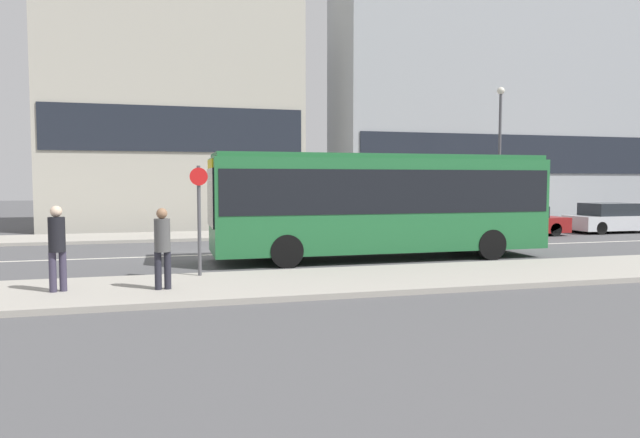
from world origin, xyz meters
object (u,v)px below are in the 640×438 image
pedestrian_down_pavement (162,243)px  street_lamp (500,143)px  parked_car_0 (518,222)px  city_bus (380,199)px  bus_stop_sign (199,212)px  parked_car_1 (609,219)px  pedestrian_near_stop (57,243)px

pedestrian_down_pavement → street_lamp: (15.83, 12.04, 3.20)m
parked_car_0 → street_lamp: (0.31, 2.09, 3.70)m
city_bus → parked_car_0: city_bus is taller
pedestrian_down_pavement → bus_stop_sign: bus_stop_sign is taller
parked_car_0 → pedestrian_down_pavement: 18.45m
city_bus → street_lamp: (9.17, 7.73, 2.44)m
parked_car_1 → city_bus: bearing=-157.4°
city_bus → pedestrian_near_stop: 9.71m
street_lamp → pedestrian_down_pavement: bearing=-142.8°
bus_stop_sign → parked_car_1: bearing=23.2°
parked_car_0 → street_lamp: street_lamp is taller
city_bus → bus_stop_sign: bearing=-158.0°
parked_car_1 → street_lamp: size_ratio=0.58×
parked_car_1 → pedestrian_near_stop: 24.88m
pedestrian_near_stop → street_lamp: bearing=-164.4°
parked_car_1 → street_lamp: (-4.86, 1.90, 3.68)m
pedestrian_down_pavement → street_lamp: 20.15m
street_lamp → parked_car_0: bearing=-98.4°
pedestrian_near_stop → bus_stop_sign: (3.03, 1.33, 0.54)m
pedestrian_down_pavement → parked_car_1: bearing=20.9°
pedestrian_down_pavement → bus_stop_sign: size_ratio=0.65×
parked_car_0 → pedestrian_near_stop: bearing=-151.4°
street_lamp → pedestrian_near_stop: bearing=-146.9°
parked_car_1 → pedestrian_down_pavement: 23.04m
city_bus → pedestrian_down_pavement: 7.97m
bus_stop_sign → street_lamp: (14.96, 10.41, 2.62)m
city_bus → pedestrian_near_stop: size_ratio=5.82×
pedestrian_near_stop → bus_stop_sign: size_ratio=0.67×
parked_car_0 → parked_car_1: parked_car_1 is taller
city_bus → parked_car_0: (8.87, 5.65, -1.27)m
bus_stop_sign → parked_car_0: bearing=29.6°
pedestrian_down_pavement → bus_stop_sign: bearing=56.7°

